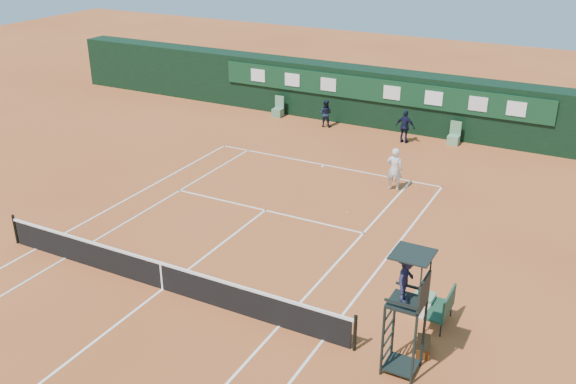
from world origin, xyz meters
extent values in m
plane|color=#BA5C2C|center=(0.00, 0.00, 0.00)|extent=(90.00, 90.00, 0.00)
cube|color=silver|center=(0.00, 11.88, 0.01)|extent=(11.05, 0.08, 0.01)
cube|color=white|center=(5.49, 0.00, 0.01)|extent=(0.08, 23.85, 0.01)
cube|color=white|center=(-5.49, 0.00, 0.01)|extent=(0.08, 23.85, 0.01)
cube|color=white|center=(4.12, 0.00, 0.01)|extent=(0.08, 23.85, 0.01)
cube|color=silver|center=(-4.12, 0.00, 0.01)|extent=(0.08, 23.85, 0.01)
cube|color=white|center=(0.00, 6.40, 0.01)|extent=(8.31, 0.08, 0.01)
cube|color=white|center=(0.00, 0.00, 0.01)|extent=(0.08, 12.88, 0.01)
cube|color=white|center=(0.00, 11.73, 0.01)|extent=(0.08, 0.30, 0.01)
cube|color=black|center=(0.00, 0.00, 0.45)|extent=(12.60, 0.04, 0.90)
cube|color=white|center=(0.00, 0.00, 0.93)|extent=(12.80, 0.06, 0.08)
cube|color=white|center=(0.00, 0.00, 0.46)|extent=(0.06, 0.05, 0.92)
cylinder|color=black|center=(6.40, 0.00, 0.55)|extent=(0.10, 0.10, 1.10)
cylinder|color=black|center=(-6.40, 0.00, 0.55)|extent=(0.10, 0.10, 1.10)
cube|color=black|center=(0.00, 18.75, 1.50)|extent=(40.00, 1.50, 3.00)
cube|color=#0F381E|center=(0.00, 17.94, 2.10)|extent=(18.00, 0.10, 1.20)
cube|color=white|center=(-7.00, 17.87, 2.10)|extent=(0.90, 0.04, 0.70)
cube|color=white|center=(-4.80, 17.87, 2.10)|extent=(0.90, 0.04, 0.70)
cube|color=silver|center=(-2.60, 17.87, 2.10)|extent=(0.90, 0.04, 0.70)
cube|color=white|center=(1.00, 17.87, 2.10)|extent=(0.90, 0.04, 0.70)
cube|color=white|center=(3.20, 17.87, 2.10)|extent=(0.90, 0.04, 0.70)
cube|color=silver|center=(5.40, 17.87, 2.10)|extent=(0.90, 0.04, 0.70)
cube|color=white|center=(7.20, 17.87, 2.10)|extent=(0.90, 0.04, 0.70)
cube|color=#55835F|center=(-5.50, 17.45, 0.23)|extent=(0.55, 0.50, 0.46)
cube|color=#568465|center=(-5.50, 17.67, 0.80)|extent=(0.55, 0.06, 0.70)
cube|color=#61956B|center=(4.50, 17.45, 0.23)|extent=(0.55, 0.50, 0.46)
cube|color=#58865E|center=(4.50, 17.67, 0.80)|extent=(0.55, 0.06, 0.70)
cylinder|color=black|center=(7.36, -0.59, 1.00)|extent=(0.07, 0.07, 2.00)
cylinder|color=black|center=(7.36, 0.21, 1.00)|extent=(0.07, 0.07, 2.00)
cylinder|color=black|center=(8.16, -0.59, 1.00)|extent=(0.07, 0.07, 2.00)
cylinder|color=black|center=(8.16, 0.21, 1.00)|extent=(0.07, 0.07, 2.00)
cube|color=black|center=(7.76, -0.19, 2.04)|extent=(0.85, 0.85, 0.08)
cube|color=black|center=(8.16, -0.19, 2.45)|extent=(0.06, 0.85, 0.80)
cube|color=black|center=(7.76, -0.61, 2.25)|extent=(0.85, 0.05, 0.06)
cube|color=black|center=(7.76, 0.23, 2.25)|extent=(0.85, 0.05, 0.06)
cylinder|color=black|center=(8.16, -0.59, 2.90)|extent=(0.04, 0.04, 1.00)
cylinder|color=black|center=(8.16, 0.21, 2.90)|extent=(0.04, 0.04, 1.00)
cube|color=black|center=(7.81, -0.19, 3.40)|extent=(0.95, 0.95, 0.04)
cube|color=black|center=(7.76, -0.19, 0.15)|extent=(0.80, 0.80, 0.05)
cube|color=black|center=(7.36, -0.19, 0.40)|extent=(0.04, 0.80, 0.04)
cube|color=black|center=(7.36, -0.19, 0.80)|extent=(0.04, 0.80, 0.04)
cube|color=black|center=(7.36, -0.19, 1.20)|extent=(0.04, 0.80, 0.04)
cube|color=black|center=(7.36, -0.19, 1.60)|extent=(0.04, 0.80, 0.04)
imported|color=#1A1B34|center=(7.71, -0.19, 2.72)|extent=(0.47, 0.82, 1.28)
cube|color=#183D29|center=(8.04, 2.21, 0.45)|extent=(0.55, 1.20, 0.08)
cube|color=#193E2B|center=(8.29, 2.21, 0.80)|extent=(0.06, 1.20, 0.60)
cylinder|color=black|center=(7.82, 1.66, 0.20)|extent=(0.04, 0.04, 0.41)
cylinder|color=black|center=(8.26, 1.66, 0.20)|extent=(0.04, 0.04, 0.41)
cylinder|color=black|center=(7.82, 2.76, 0.20)|extent=(0.04, 0.04, 0.41)
cylinder|color=black|center=(8.26, 2.76, 0.20)|extent=(0.04, 0.04, 0.41)
cube|color=black|center=(8.04, 0.81, 0.15)|extent=(0.53, 0.85, 0.30)
cube|color=white|center=(7.51, 2.50, 0.30)|extent=(0.55, 0.55, 0.60)
cube|color=#5D8E63|center=(7.51, 2.50, 0.62)|extent=(0.57, 0.57, 0.05)
sphere|color=#F0F038|center=(2.95, 7.64, 0.03)|extent=(0.06, 0.06, 0.06)
imported|color=silver|center=(3.74, 10.67, 0.93)|extent=(0.73, 0.52, 1.85)
imported|color=black|center=(-2.36, 17.05, 0.74)|extent=(0.79, 0.66, 1.48)
imported|color=black|center=(2.25, 16.54, 0.84)|extent=(1.00, 0.44, 1.68)
camera|label=1|loc=(11.36, -13.16, 10.82)|focal=40.00mm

